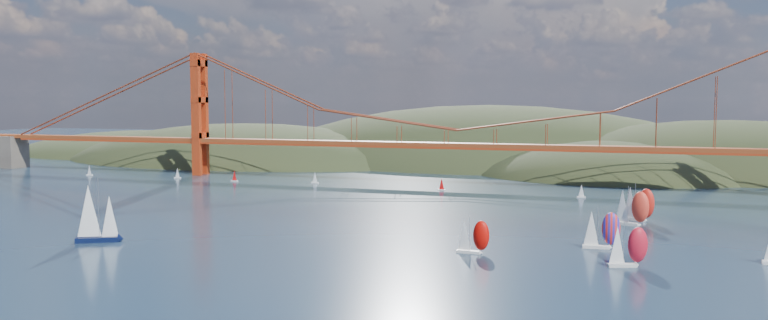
{
  "coord_description": "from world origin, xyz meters",
  "views": [
    {
      "loc": [
        68.15,
        -115.02,
        34.59
      ],
      "look_at": [
        -1.22,
        90.0,
        16.84
      ],
      "focal_mm": 35.0,
      "sensor_mm": 36.0,
      "label": 1
    }
  ],
  "objects_px": {
    "sloop_navy": "(95,214)",
    "racer_0": "(472,236)",
    "racer_1": "(627,246)",
    "racer_3": "(631,207)",
    "racer_rwb": "(601,229)",
    "racer_5": "(638,203)"
  },
  "relations": [
    {
      "from": "racer_rwb",
      "to": "sloop_navy",
      "type": "bearing_deg",
      "value": -170.24
    },
    {
      "from": "racer_3",
      "to": "racer_5",
      "type": "xyz_separation_m",
      "value": [
        1.77,
        9.13,
        -0.08
      ]
    },
    {
      "from": "racer_3",
      "to": "racer_1",
      "type": "bearing_deg",
      "value": -73.01
    },
    {
      "from": "racer_0",
      "to": "racer_3",
      "type": "height_order",
      "value": "racer_3"
    },
    {
      "from": "racer_1",
      "to": "racer_3",
      "type": "relative_size",
      "value": 0.87
    },
    {
      "from": "racer_1",
      "to": "racer_rwb",
      "type": "xyz_separation_m",
      "value": [
        -6.03,
        17.98,
        0.13
      ]
    },
    {
      "from": "racer_5",
      "to": "racer_3",
      "type": "bearing_deg",
      "value": -76.79
    },
    {
      "from": "racer_1",
      "to": "racer_5",
      "type": "xyz_separation_m",
      "value": [
        2.06,
        62.53,
        0.6
      ]
    },
    {
      "from": "racer_1",
      "to": "racer_rwb",
      "type": "bearing_deg",
      "value": 88.27
    },
    {
      "from": "racer_1",
      "to": "racer_3",
      "type": "xyz_separation_m",
      "value": [
        0.29,
        53.4,
        0.68
      ]
    },
    {
      "from": "sloop_navy",
      "to": "racer_rwb",
      "type": "relative_size",
      "value": 1.6
    },
    {
      "from": "sloop_navy",
      "to": "racer_0",
      "type": "height_order",
      "value": "sloop_navy"
    },
    {
      "from": "racer_1",
      "to": "racer_rwb",
      "type": "relative_size",
      "value": 0.97
    },
    {
      "from": "racer_0",
      "to": "racer_1",
      "type": "xyz_separation_m",
      "value": [
        32.99,
        -3.07,
        0.42
      ]
    },
    {
      "from": "sloop_navy",
      "to": "racer_5",
      "type": "xyz_separation_m",
      "value": [
        124.31,
        75.36,
        -1.79
      ]
    },
    {
      "from": "racer_3",
      "to": "racer_rwb",
      "type": "bearing_deg",
      "value": -82.81
    },
    {
      "from": "racer_0",
      "to": "racer_1",
      "type": "height_order",
      "value": "racer_1"
    },
    {
      "from": "racer_0",
      "to": "racer_1",
      "type": "bearing_deg",
      "value": -4.2
    },
    {
      "from": "sloop_navy",
      "to": "racer_0",
      "type": "bearing_deg",
      "value": -19.14
    },
    {
      "from": "sloop_navy",
      "to": "racer_1",
      "type": "distance_m",
      "value": 122.95
    },
    {
      "from": "racer_0",
      "to": "sloop_navy",
      "type": "bearing_deg",
      "value": -168.78
    },
    {
      "from": "sloop_navy",
      "to": "racer_1",
      "type": "height_order",
      "value": "sloop_navy"
    }
  ]
}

